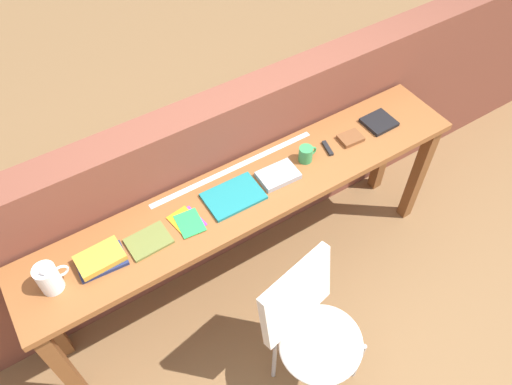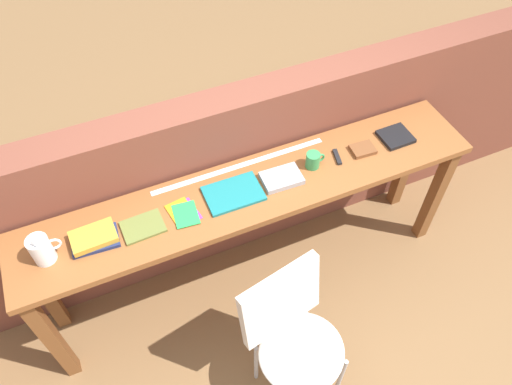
% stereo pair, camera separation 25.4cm
% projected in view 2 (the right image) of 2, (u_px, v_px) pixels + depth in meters
% --- Properties ---
extents(ground_plane, '(40.00, 40.00, 0.00)m').
position_uv_depth(ground_plane, '(272.00, 313.00, 3.10)').
color(ground_plane, brown).
extents(brick_wall_back, '(6.00, 0.20, 1.22)m').
position_uv_depth(brick_wall_back, '(230.00, 177.00, 3.00)').
color(brick_wall_back, brown).
rests_on(brick_wall_back, ground).
extents(sideboard, '(2.50, 0.44, 0.88)m').
position_uv_depth(sideboard, '(252.00, 205.00, 2.70)').
color(sideboard, brown).
rests_on(sideboard, ground).
extents(chair_white_moulded, '(0.52, 0.53, 0.89)m').
position_uv_depth(chair_white_moulded, '(294.00, 335.00, 2.46)').
color(chair_white_moulded, silver).
rests_on(chair_white_moulded, ground).
extents(pitcher_white, '(0.14, 0.10, 0.18)m').
position_uv_depth(pitcher_white, '(42.00, 249.00, 2.26)').
color(pitcher_white, white).
rests_on(pitcher_white, sideboard).
extents(book_stack_leftmost, '(0.23, 0.16, 0.05)m').
position_uv_depth(book_stack_leftmost, '(94.00, 238.00, 2.36)').
color(book_stack_leftmost, navy).
rests_on(book_stack_leftmost, sideboard).
extents(magazine_cycling, '(0.21, 0.15, 0.01)m').
position_uv_depth(magazine_cycling, '(143.00, 227.00, 2.43)').
color(magazine_cycling, olive).
rests_on(magazine_cycling, sideboard).
extents(pamphlet_pile_colourful, '(0.16, 0.19, 0.01)m').
position_uv_depth(pamphlet_pile_colourful, '(184.00, 213.00, 2.48)').
color(pamphlet_pile_colourful, purple).
rests_on(pamphlet_pile_colourful, sideboard).
extents(book_open_centre, '(0.30, 0.21, 0.02)m').
position_uv_depth(book_open_centre, '(233.00, 193.00, 2.56)').
color(book_open_centre, '#19757A').
rests_on(book_open_centre, sideboard).
extents(book_grey_hardcover, '(0.21, 0.15, 0.03)m').
position_uv_depth(book_grey_hardcover, '(282.00, 178.00, 2.62)').
color(book_grey_hardcover, '#9E9EA3').
rests_on(book_grey_hardcover, sideboard).
extents(mug, '(0.11, 0.08, 0.09)m').
position_uv_depth(mug, '(313.00, 160.00, 2.66)').
color(mug, '#338C4C').
rests_on(mug, sideboard).
extents(multitool_folded, '(0.05, 0.11, 0.02)m').
position_uv_depth(multitool_folded, '(337.00, 157.00, 2.72)').
color(multitool_folded, black).
rests_on(multitool_folded, sideboard).
extents(leather_journal_brown, '(0.14, 0.11, 0.02)m').
position_uv_depth(leather_journal_brown, '(363.00, 149.00, 2.75)').
color(leather_journal_brown, brown).
rests_on(leather_journal_brown, sideboard).
extents(book_repair_rightmost, '(0.17, 0.16, 0.02)m').
position_uv_depth(book_repair_rightmost, '(396.00, 137.00, 2.82)').
color(book_repair_rightmost, black).
rests_on(book_repair_rightmost, sideboard).
extents(ruler_metal_back_edge, '(0.99, 0.03, 0.00)m').
position_uv_depth(ruler_metal_back_edge, '(239.00, 166.00, 2.69)').
color(ruler_metal_back_edge, silver).
rests_on(ruler_metal_back_edge, sideboard).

